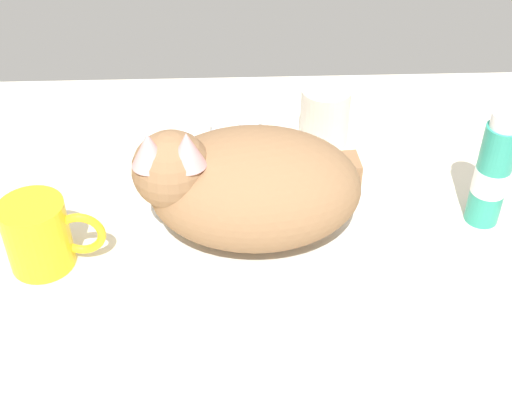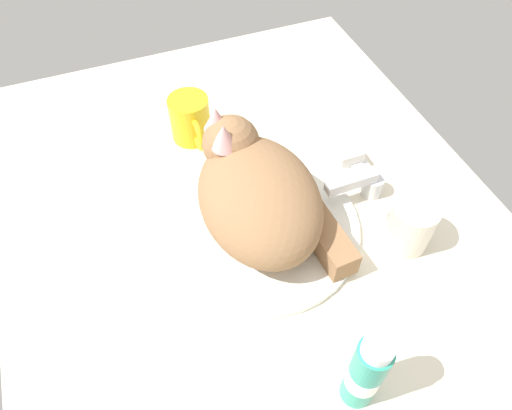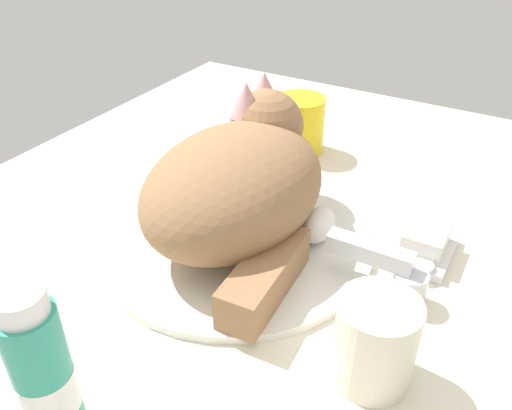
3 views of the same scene
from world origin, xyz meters
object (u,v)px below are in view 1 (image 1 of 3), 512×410
Objects in this scene: coffee_mug at (40,235)px; soap_bar at (190,132)px; rinse_cup at (325,116)px; faucet at (250,133)px; toothpaste_bottle at (493,173)px; cat at (245,184)px.

coffee_mug is 1.95× the size of soap_bar.
coffee_mug is 1.36× the size of rinse_cup.
soap_bar is at bearing 174.83° from faucet.
toothpaste_bottle is at bearing 6.35° from coffee_mug.
faucet is at bearing 43.22° from coffee_mug.
toothpaste_bottle is (29.31, -17.60, 4.79)cm from faucet.
faucet is 34.60cm from coffee_mug.
faucet is 0.78× the size of toothpaste_bottle.
faucet is at bearing -172.91° from rinse_cup.
coffee_mug reaches higher than faucet.
cat is at bearing 9.90° from coffee_mug.
coffee_mug is at bearing -173.65° from toothpaste_bottle.
toothpaste_bottle is at bearing 3.52° from cat.
toothpaste_bottle reaches higher than faucet.
rinse_cup reaches higher than soap_bar.
rinse_cup is at bearing 1.66° from soap_bar.
faucet is 20.22cm from cat.
cat is 1.81× the size of toothpaste_bottle.
toothpaste_bottle is at bearing -46.01° from rinse_cup.
coffee_mug is at bearing -170.10° from cat.
coffee_mug is 44.00cm from rinse_cup.
soap_bar is at bearing -178.34° from rinse_cup.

